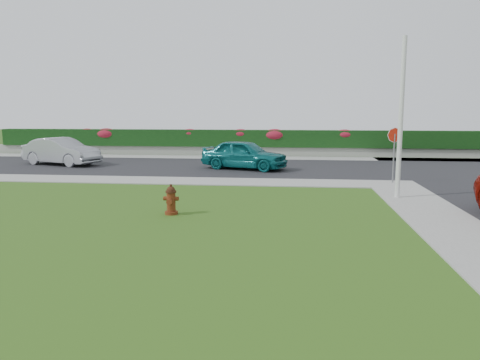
# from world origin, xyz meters

# --- Properties ---
(ground) EXTENTS (120.00, 120.00, 0.00)m
(ground) POSITION_xyz_m (0.00, 0.00, 0.00)
(ground) COLOR black
(ground) RESTS_ON ground
(street_far) EXTENTS (26.00, 8.00, 0.04)m
(street_far) POSITION_xyz_m (-5.00, 14.00, 0.02)
(street_far) COLOR black
(street_far) RESTS_ON ground
(sidewalk_far) EXTENTS (24.00, 2.00, 0.04)m
(sidewalk_far) POSITION_xyz_m (-6.00, 9.00, 0.02)
(sidewalk_far) COLOR gray
(sidewalk_far) RESTS_ON ground
(curb_corner) EXTENTS (2.00, 2.00, 0.04)m
(curb_corner) POSITION_xyz_m (7.00, 9.00, 0.02)
(curb_corner) COLOR gray
(curb_corner) RESTS_ON ground
(sidewalk_beyond) EXTENTS (34.00, 2.00, 0.04)m
(sidewalk_beyond) POSITION_xyz_m (-1.00, 19.00, 0.02)
(sidewalk_beyond) COLOR gray
(sidewalk_beyond) RESTS_ON ground
(retaining_wall) EXTENTS (34.00, 0.40, 0.60)m
(retaining_wall) POSITION_xyz_m (-1.00, 20.50, 0.30)
(retaining_wall) COLOR gray
(retaining_wall) RESTS_ON ground
(hedge) EXTENTS (32.00, 0.90, 1.10)m
(hedge) POSITION_xyz_m (-1.00, 20.60, 1.15)
(hedge) COLOR black
(hedge) RESTS_ON retaining_wall
(fire_hydrant) EXTENTS (0.44, 0.42, 0.88)m
(fire_hydrant) POSITION_xyz_m (-0.53, 2.75, 0.42)
(fire_hydrant) COLOR #4C130B
(fire_hydrant) RESTS_ON ground
(sedan_teal) EXTENTS (4.68, 3.09, 1.48)m
(sedan_teal) POSITION_xyz_m (0.54, 13.17, 0.78)
(sedan_teal) COLOR #0D6263
(sedan_teal) RESTS_ON street_far
(sedan_silver) EXTENTS (4.71, 2.92, 1.47)m
(sedan_silver) POSITION_xyz_m (-9.56, 13.94, 0.77)
(sedan_silver) COLOR #A2A3AA
(sedan_silver) RESTS_ON street_far
(utility_pole) EXTENTS (0.16, 0.16, 5.39)m
(utility_pole) POSITION_xyz_m (6.52, 6.03, 2.70)
(utility_pole) COLOR silver
(utility_pole) RESTS_ON ground
(stop_sign) EXTENTS (0.62, 0.15, 2.30)m
(stop_sign) POSITION_xyz_m (7.06, 9.41, 1.69)
(stop_sign) COLOR slate
(stop_sign) RESTS_ON ground
(flower_clump_a) EXTENTS (1.05, 0.68, 0.53)m
(flower_clump_a) POSITION_xyz_m (-11.02, 20.50, 1.49)
(flower_clump_a) COLOR #AF1E33
(flower_clump_a) RESTS_ON hedge
(flower_clump_b) EXTENTS (1.50, 0.97, 0.75)m
(flower_clump_b) POSITION_xyz_m (-9.65, 20.50, 1.40)
(flower_clump_b) COLOR #AF1E33
(flower_clump_b) RESTS_ON hedge
(flower_clump_c) EXTENTS (1.14, 0.74, 0.57)m
(flower_clump_c) POSITION_xyz_m (-3.87, 20.50, 1.47)
(flower_clump_c) COLOR #AF1E33
(flower_clump_c) RESTS_ON hedge
(flower_clump_d) EXTENTS (1.22, 0.78, 0.61)m
(flower_clump_d) POSITION_xyz_m (-0.46, 20.50, 1.46)
(flower_clump_d) COLOR #AF1E33
(flower_clump_d) RESTS_ON hedge
(flower_clump_e) EXTENTS (1.54, 0.99, 0.77)m
(flower_clump_e) POSITION_xyz_m (1.78, 20.50, 1.39)
(flower_clump_e) COLOR #AF1E33
(flower_clump_e) RESTS_ON hedge
(flower_clump_f) EXTENTS (1.29, 0.83, 0.64)m
(flower_clump_f) POSITION_xyz_m (6.27, 20.50, 1.44)
(flower_clump_f) COLOR #AF1E33
(flower_clump_f) RESTS_ON hedge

